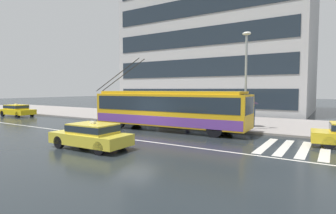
{
  "coord_description": "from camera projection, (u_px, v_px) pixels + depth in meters",
  "views": [
    {
      "loc": [
        10.7,
        -13.33,
        2.98
      ],
      "look_at": [
        0.02,
        3.71,
        1.63
      ],
      "focal_mm": 28.59,
      "sensor_mm": 36.0,
      "label": 1
    }
  ],
  "objects": [
    {
      "name": "trolleybus",
      "position": [
        169.0,
        109.0,
        19.32
      ],
      "size": [
        12.55,
        2.99,
        5.33
      ],
      "color": "gold",
      "rests_on": "ground_plane"
    },
    {
      "name": "street_lamp",
      "position": [
        246.0,
        72.0,
        18.45
      ],
      "size": [
        0.6,
        0.32,
        6.76
      ],
      "color": "gray",
      "rests_on": "sidewalk_slab"
    },
    {
      "name": "bus_shelter",
      "position": [
        171.0,
        99.0,
        23.21
      ],
      "size": [
        3.95,
        1.67,
        2.64
      ],
      "color": "gray",
      "rests_on": "sidewalk_slab"
    },
    {
      "name": "taxi_far_behind",
      "position": [
        17.0,
        110.0,
        29.41
      ],
      "size": [
        4.3,
        1.98,
        1.39
      ],
      "color": "yellow",
      "rests_on": "ground_plane"
    },
    {
      "name": "crosswalk_stripe_inner_b",
      "position": [
        325.0,
        152.0,
        12.74
      ],
      "size": [
        0.44,
        4.4,
        0.01
      ],
      "primitive_type": "cube",
      "color": "beige",
      "rests_on": "ground_plane"
    },
    {
      "name": "sidewalk_slab",
      "position": [
        201.0,
        120.0,
        25.26
      ],
      "size": [
        80.0,
        10.0,
        0.14
      ],
      "primitive_type": "cube",
      "color": "gray",
      "rests_on": "ground_plane"
    },
    {
      "name": "crosswalk_stripe_inner_a",
      "position": [
        285.0,
        147.0,
        13.69
      ],
      "size": [
        0.44,
        4.4,
        0.01
      ],
      "primitive_type": "cube",
      "color": "beige",
      "rests_on": "ground_plane"
    },
    {
      "name": "pedestrian_approaching_curb",
      "position": [
        173.0,
        103.0,
        23.77
      ],
      "size": [
        1.47,
        1.47,
        1.96
      ],
      "color": "black",
      "rests_on": "sidewalk_slab"
    },
    {
      "name": "pedestrian_at_shelter",
      "position": [
        187.0,
        106.0,
        20.8
      ],
      "size": [
        1.12,
        1.12,
        1.92
      ],
      "color": "navy",
      "rests_on": "sidewalk_slab"
    },
    {
      "name": "pedestrian_walking_past",
      "position": [
        252.0,
        105.0,
        20.17
      ],
      "size": [
        1.51,
        1.51,
        2.04
      ],
      "color": "black",
      "rests_on": "sidewalk_slab"
    },
    {
      "name": "lane_centre_line",
      "position": [
        125.0,
        139.0,
        16.12
      ],
      "size": [
        72.0,
        0.14,
        0.01
      ],
      "primitive_type": "cube",
      "color": "silver",
      "rests_on": "ground_plane"
    },
    {
      "name": "crosswalk_stripe_edge_near",
      "position": [
        266.0,
        145.0,
        14.17
      ],
      "size": [
        0.44,
        4.4,
        0.01
      ],
      "primitive_type": "cube",
      "color": "beige",
      "rests_on": "ground_plane"
    },
    {
      "name": "ground_plane",
      "position": [
        137.0,
        136.0,
        17.13
      ],
      "size": [
        160.0,
        160.0,
        0.0
      ],
      "primitive_type": "plane",
      "color": "#20262A"
    },
    {
      "name": "office_tower_corner_left",
      "position": [
        219.0,
        32.0,
        37.48
      ],
      "size": [
        24.12,
        15.03,
        21.84
      ],
      "color": "#B4B4B4",
      "rests_on": "ground_plane"
    },
    {
      "name": "taxi_oncoming_near",
      "position": [
        91.0,
        135.0,
        13.4
      ],
      "size": [
        4.25,
        1.9,
        1.39
      ],
      "color": "gold",
      "rests_on": "ground_plane"
    },
    {
      "name": "crosswalk_stripe_center",
      "position": [
        304.0,
        149.0,
        13.22
      ],
      "size": [
        0.44,
        4.4,
        0.01
      ],
      "primitive_type": "cube",
      "color": "beige",
      "rests_on": "ground_plane"
    }
  ]
}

